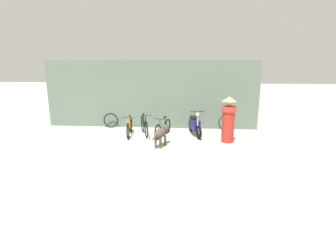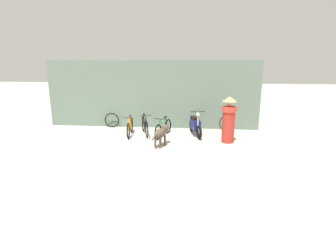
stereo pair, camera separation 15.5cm
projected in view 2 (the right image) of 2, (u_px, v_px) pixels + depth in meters
The scene contains 10 objects.
ground_plane at pixel (135, 152), 8.88m from camera, with size 60.00×60.00×0.00m, color #B7B2A5.
shop_wall_back at pixel (151, 95), 11.99m from camera, with size 9.73×0.20×3.05m.
bicycle_0 at pixel (130, 127), 10.86m from camera, with size 0.46×1.64×0.84m.
bicycle_1 at pixel (145, 126), 10.99m from camera, with size 0.63×1.60×0.89m.
bicycle_2 at pixel (163, 128), 10.75m from camera, with size 0.59×1.61×0.81m.
motorcycle at pixel (195, 125), 10.88m from camera, with size 0.64×1.73×1.07m.
stray_dog at pixel (161, 133), 9.45m from camera, with size 0.60×1.11×0.73m.
person_in_robes at pixel (229, 119), 9.80m from camera, with size 0.68×0.68×1.75m.
spare_tire_left at pixel (112, 120), 12.21m from camera, with size 0.68×0.08×0.68m.
spare_tire_right at pixel (226, 122), 11.69m from camera, with size 0.66×0.31×0.70m.
Camera 2 is at (1.95, -8.26, 2.98)m, focal length 28.00 mm.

